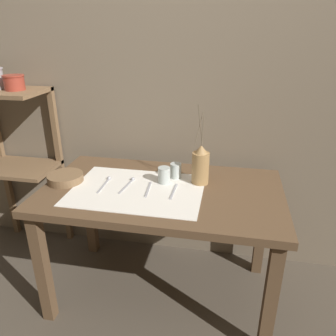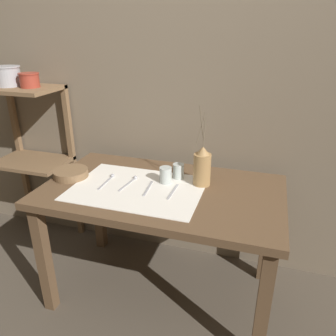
# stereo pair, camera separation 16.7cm
# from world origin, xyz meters

# --- Properties ---
(ground_plane) EXTENTS (12.00, 12.00, 0.00)m
(ground_plane) POSITION_xyz_m (0.00, 0.00, 0.00)
(ground_plane) COLOR brown
(stone_wall_back) EXTENTS (7.00, 0.06, 2.40)m
(stone_wall_back) POSITION_xyz_m (0.00, 0.47, 1.20)
(stone_wall_back) COLOR #7A6B56
(stone_wall_back) RESTS_ON ground_plane
(wooden_table) EXTENTS (1.26, 0.73, 0.70)m
(wooden_table) POSITION_xyz_m (0.00, 0.00, 0.61)
(wooden_table) COLOR brown
(wooden_table) RESTS_ON ground_plane
(wooden_shelf_unit) EXTENTS (0.49, 0.33, 1.14)m
(wooden_shelf_unit) POSITION_xyz_m (-1.03, 0.30, 0.79)
(wooden_shelf_unit) COLOR brown
(wooden_shelf_unit) RESTS_ON ground_plane
(linen_cloth) EXTENTS (0.68, 0.49, 0.00)m
(linen_cloth) POSITION_xyz_m (-0.12, -0.04, 0.70)
(linen_cloth) COLOR white
(linen_cloth) RESTS_ON wooden_table
(pitcher_with_flowers) EXTENTS (0.09, 0.09, 0.43)m
(pitcher_with_flowers) POSITION_xyz_m (0.19, 0.10, 0.80)
(pitcher_with_flowers) COLOR #A87F4C
(pitcher_with_flowers) RESTS_ON wooden_table
(wooden_bowl) EXTENTS (0.19, 0.19, 0.04)m
(wooden_bowl) POSITION_xyz_m (-0.54, -0.02, 0.73)
(wooden_bowl) COLOR brown
(wooden_bowl) RESTS_ON wooden_table
(glass_tumbler_near) EXTENTS (0.07, 0.07, 0.09)m
(glass_tumbler_near) POSITION_xyz_m (-0.00, 0.07, 0.75)
(glass_tumbler_near) COLOR #B7C1BC
(glass_tumbler_near) RESTS_ON wooden_table
(glass_tumbler_far) EXTENTS (0.06, 0.06, 0.08)m
(glass_tumbler_far) POSITION_xyz_m (0.05, 0.14, 0.75)
(glass_tumbler_far) COLOR #B7C1BC
(glass_tumbler_far) RESTS_ON wooden_table
(spoon_inner) EXTENTS (0.02, 0.18, 0.02)m
(spoon_inner) POSITION_xyz_m (-0.31, 0.02, 0.71)
(spoon_inner) COLOR #A8A8AD
(spoon_inner) RESTS_ON wooden_table
(spoon_outer) EXTENTS (0.04, 0.18, 0.02)m
(spoon_outer) POSITION_xyz_m (-0.18, 0.03, 0.71)
(spoon_outer) COLOR #A8A8AD
(spoon_outer) RESTS_ON wooden_table
(fork_outer) EXTENTS (0.03, 0.17, 0.00)m
(fork_outer) POSITION_xyz_m (-0.06, -0.03, 0.71)
(fork_outer) COLOR #A8A8AD
(fork_outer) RESTS_ON wooden_table
(fork_inner) EXTENTS (0.01, 0.17, 0.00)m
(fork_inner) POSITION_xyz_m (0.07, -0.03, 0.71)
(fork_inner) COLOR #A8A8AD
(fork_inner) RESTS_ON wooden_table
(metal_pot_small) EXTENTS (0.12, 0.12, 0.09)m
(metal_pot_small) POSITION_xyz_m (-0.95, 0.26, 1.19)
(metal_pot_small) COLOR #9E3828
(metal_pot_small) RESTS_ON wooden_shelf_unit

